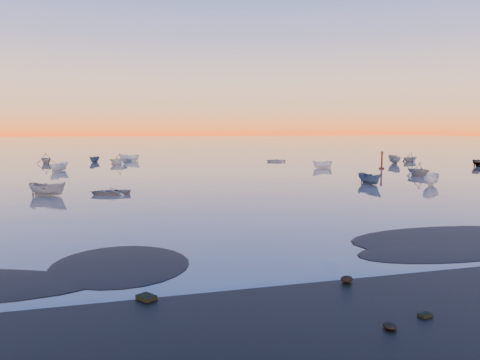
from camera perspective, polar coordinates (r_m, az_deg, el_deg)
name	(u,v)px	position (r m, az deg, el deg)	size (l,w,h in m)	color
ground	(168,154)	(121.03, -8.75, 3.20)	(600.00, 600.00, 0.00)	#675D56
mud_lobes	(423,258)	(24.74, 21.37, -8.88)	(140.00, 6.00, 0.07)	black
moored_fleet	(204,169)	(74.69, -4.37, 1.40)	(124.00, 58.00, 1.20)	silver
boat_near_center	(431,186)	(56.22, 22.24, -0.64)	(3.88, 1.64, 1.34)	silver
boat_near_right	(418,176)	(67.39, 20.90, 0.49)	(3.91, 1.76, 1.37)	gray
channel_marker	(382,161)	(77.50, 16.90, 2.20)	(0.84, 0.84, 2.98)	#4C1A10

